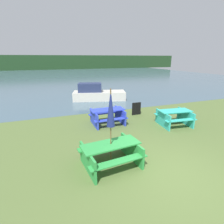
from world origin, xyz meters
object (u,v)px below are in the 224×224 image
Objects in this scene: picnic_table_teal at (174,116)px; boat at (97,94)px; picnic_table_green at (111,152)px; signboard at (136,109)px; umbrella_navy at (111,109)px; picnic_table_blue at (108,115)px.

picnic_table_teal is 0.39× the size of boat.
signboard reaches higher than picnic_table_green.
picnic_table_green is at bearing -126.55° from signboard.
picnic_table_teal reaches higher than signboard.
picnic_table_green is 5.41m from signboard.
picnic_table_teal is at bearing 26.98° from umbrella_navy.
boat is (2.08, 8.97, -1.38)m from umbrella_navy.
umbrella_navy reaches higher than picnic_table_blue.
umbrella_navy is at bearing -153.02° from picnic_table_teal.
signboard is (2.12, 0.83, -0.09)m from picnic_table_blue.
picnic_table_teal is 2.42m from signboard.
umbrella_navy is 9.31m from boat.
signboard is (3.22, 4.34, -1.51)m from umbrella_navy.
boat is at bearing 107.31° from picnic_table_teal.
boat is (-2.13, 6.82, 0.03)m from picnic_table_teal.
signboard is at bearing 21.45° from picnic_table_blue.
picnic_table_green is at bearing -153.02° from picnic_table_teal.
picnic_table_green is 1.13× the size of picnic_table_teal.
umbrella_navy is 5.61m from signboard.
picnic_table_teal is 3.40m from picnic_table_blue.
boat is (0.99, 5.46, 0.03)m from picnic_table_blue.
picnic_table_teal is at bearing -23.72° from picnic_table_blue.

